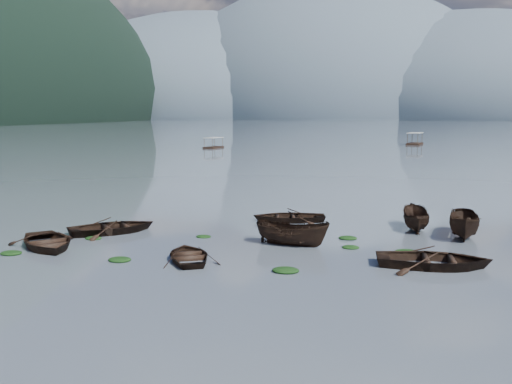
% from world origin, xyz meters
% --- Properties ---
extents(ground_plane, '(2400.00, 2400.00, 0.00)m').
position_xyz_m(ground_plane, '(0.00, 0.00, 0.00)').
color(ground_plane, '#535C67').
extents(haze_mtn_a, '(520.00, 520.00, 280.00)m').
position_xyz_m(haze_mtn_a, '(-260.00, 900.00, 0.00)').
color(haze_mtn_a, '#475666').
rests_on(haze_mtn_a, ground).
extents(haze_mtn_b, '(520.00, 520.00, 340.00)m').
position_xyz_m(haze_mtn_b, '(-60.00, 900.00, 0.00)').
color(haze_mtn_b, '#475666').
rests_on(haze_mtn_b, ground).
extents(haze_mtn_c, '(520.00, 520.00, 260.00)m').
position_xyz_m(haze_mtn_c, '(140.00, 900.00, 0.00)').
color(haze_mtn_c, '#475666').
rests_on(haze_mtn_c, ground).
extents(rowboat_0, '(5.81, 5.92, 1.00)m').
position_xyz_m(rowboat_0, '(-9.33, 3.32, 0.00)').
color(rowboat_0, black).
rests_on(rowboat_0, ground).
extents(rowboat_1, '(6.10, 5.95, 1.03)m').
position_xyz_m(rowboat_1, '(-7.66, 7.54, 0.00)').
color(rowboat_1, black).
rests_on(rowboat_1, ground).
extents(rowboat_2, '(4.35, 2.43, 1.59)m').
position_xyz_m(rowboat_2, '(3.07, 6.35, 0.00)').
color(rowboat_2, black).
rests_on(rowboat_2, ground).
extents(rowboat_3, '(4.10, 4.66, 0.80)m').
position_xyz_m(rowboat_3, '(-1.34, 2.41, 0.00)').
color(rowboat_3, black).
rests_on(rowboat_3, ground).
extents(rowboat_4, '(5.20, 3.77, 1.06)m').
position_xyz_m(rowboat_4, '(9.93, 3.31, 0.00)').
color(rowboat_4, black).
rests_on(rowboat_4, ground).
extents(rowboat_5, '(2.22, 4.61, 1.71)m').
position_xyz_m(rowboat_5, '(12.30, 10.18, 0.00)').
color(rowboat_5, black).
rests_on(rowboat_5, ground).
extents(rowboat_7, '(5.17, 4.11, 0.96)m').
position_xyz_m(rowboat_7, '(1.94, 13.16, 0.00)').
color(rowboat_7, black).
rests_on(rowboat_7, ground).
extents(rowboat_8, '(1.54, 3.97, 1.52)m').
position_xyz_m(rowboat_8, '(9.75, 11.92, 0.00)').
color(rowboat_8, black).
rests_on(rowboat_8, ground).
extents(weed_clump_0, '(1.08, 0.88, 0.23)m').
position_xyz_m(weed_clump_0, '(-10.29, 1.70, 0.00)').
color(weed_clump_0, black).
rests_on(weed_clump_0, ground).
extents(weed_clump_1, '(1.11, 0.89, 0.24)m').
position_xyz_m(weed_clump_1, '(-4.47, 1.53, 0.00)').
color(weed_clump_1, black).
rests_on(weed_clump_1, ground).
extents(weed_clump_2, '(1.20, 0.96, 0.26)m').
position_xyz_m(weed_clump_2, '(3.48, 1.19, 0.00)').
color(weed_clump_2, black).
rests_on(weed_clump_2, ground).
extents(weed_clump_3, '(0.90, 0.76, 0.20)m').
position_xyz_m(weed_clump_3, '(6.13, 6.29, 0.00)').
color(weed_clump_3, black).
rests_on(weed_clump_3, ground).
extents(weed_clump_4, '(1.13, 0.89, 0.23)m').
position_xyz_m(weed_clump_4, '(8.88, 5.78, 0.00)').
color(weed_clump_4, black).
rests_on(weed_clump_4, ground).
extents(weed_clump_5, '(0.96, 0.77, 0.20)m').
position_xyz_m(weed_clump_5, '(-7.94, 5.69, 0.00)').
color(weed_clump_5, black).
rests_on(weed_clump_5, ground).
extents(weed_clump_6, '(0.85, 0.71, 0.18)m').
position_xyz_m(weed_clump_6, '(-2.10, 7.37, 0.00)').
color(weed_clump_6, black).
rests_on(weed_clump_6, ground).
extents(weed_clump_7, '(1.03, 0.82, 0.22)m').
position_xyz_m(weed_clump_7, '(5.90, 8.47, 0.00)').
color(weed_clump_7, black).
rests_on(weed_clump_7, ground).
extents(pontoon_left, '(3.24, 5.78, 2.09)m').
position_xyz_m(pontoon_left, '(-24.30, 89.68, 0.00)').
color(pontoon_left, black).
rests_on(pontoon_left, ground).
extents(pontoon_centre, '(4.36, 7.27, 2.60)m').
position_xyz_m(pontoon_centre, '(17.03, 111.57, 0.00)').
color(pontoon_centre, black).
rests_on(pontoon_centre, ground).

